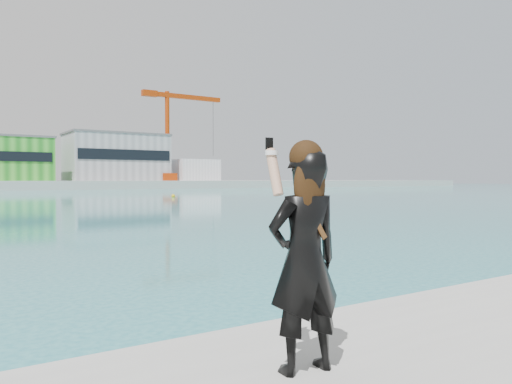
# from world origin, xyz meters

# --- Properties ---
(warehouse_grey_right) EXTENTS (25.50, 15.35, 12.50)m
(warehouse_grey_right) POSITION_xyz_m (40.00, 127.98, 8.26)
(warehouse_grey_right) COLOR gray
(warehouse_grey_right) RESTS_ON far_quay
(ancillary_shed) EXTENTS (12.00, 10.00, 6.00)m
(ancillary_shed) POSITION_xyz_m (62.00, 126.00, 5.00)
(ancillary_shed) COLOR silver
(ancillary_shed) RESTS_ON far_quay
(dock_crane) EXTENTS (23.00, 4.00, 24.00)m
(dock_crane) POSITION_xyz_m (53.20, 122.00, 15.07)
(dock_crane) COLOR #C63B0B
(dock_crane) RESTS_ON far_quay
(flagpole_right) EXTENTS (1.28, 0.16, 8.00)m
(flagpole_right) POSITION_xyz_m (22.09, 121.00, 6.54)
(flagpole_right) COLOR silver
(flagpole_right) RESTS_ON far_quay
(buoy_near) EXTENTS (0.50, 0.50, 0.50)m
(buoy_near) POSITION_xyz_m (24.76, 57.04, 0.00)
(buoy_near) COLOR gold
(buoy_near) RESTS_ON ground
(woman) EXTENTS (0.68, 0.48, 1.87)m
(woman) POSITION_xyz_m (0.38, -0.34, 1.75)
(woman) COLOR black
(woman) RESTS_ON near_quay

